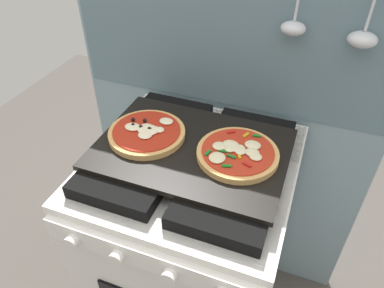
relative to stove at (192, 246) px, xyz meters
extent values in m
cube|color=#7A939E|center=(0.00, 0.34, 0.32)|extent=(1.10, 0.03, 1.55)
cube|color=slate|center=(0.00, 0.32, 0.70)|extent=(1.08, 0.00, 0.56)
ellipsoid|color=silver|center=(0.19, 0.29, 0.73)|extent=(0.07, 0.06, 0.04)
ellipsoid|color=silver|center=(0.38, 0.29, 0.73)|extent=(0.08, 0.07, 0.04)
cube|color=white|center=(0.00, 0.00, -0.02)|extent=(0.60, 0.60, 0.86)
cube|color=black|center=(0.00, 0.00, 0.40)|extent=(0.59, 0.59, 0.01)
cube|color=black|center=(-0.14, 0.00, 0.43)|extent=(0.24, 0.51, 0.04)
cube|color=black|center=(0.14, 0.00, 0.43)|extent=(0.24, 0.51, 0.04)
cube|color=white|center=(0.00, -0.31, 0.35)|extent=(0.58, 0.02, 0.07)
cylinder|color=silver|center=(-0.20, -0.33, 0.35)|extent=(0.04, 0.02, 0.04)
cylinder|color=silver|center=(-0.07, -0.33, 0.35)|extent=(0.04, 0.02, 0.04)
cylinder|color=silver|center=(0.07, -0.33, 0.35)|extent=(0.04, 0.02, 0.04)
cube|color=black|center=(0.00, 0.00, 0.46)|extent=(0.54, 0.38, 0.02)
cylinder|color=tan|center=(-0.14, 0.01, 0.47)|extent=(0.23, 0.23, 0.02)
cylinder|color=#AD2614|center=(-0.14, 0.01, 0.49)|extent=(0.20, 0.20, 0.00)
ellipsoid|color=beige|center=(-0.12, 0.00, 0.49)|extent=(0.04, 0.04, 0.01)
ellipsoid|color=beige|center=(-0.15, 0.01, 0.49)|extent=(0.05, 0.05, 0.01)
ellipsoid|color=beige|center=(-0.18, 0.00, 0.49)|extent=(0.05, 0.04, 0.01)
ellipsoid|color=beige|center=(-0.12, 0.00, 0.49)|extent=(0.03, 0.03, 0.01)
ellipsoid|color=beige|center=(-0.10, 0.06, 0.49)|extent=(0.04, 0.03, 0.01)
ellipsoid|color=beige|center=(-0.13, 0.01, 0.49)|extent=(0.03, 0.03, 0.01)
ellipsoid|color=beige|center=(-0.11, 0.01, 0.49)|extent=(0.03, 0.03, 0.01)
ellipsoid|color=beige|center=(-0.13, -0.03, 0.49)|extent=(0.04, 0.04, 0.01)
ellipsoid|color=beige|center=(-0.13, -0.01, 0.49)|extent=(0.04, 0.05, 0.01)
sphere|color=black|center=(-0.16, 0.04, 0.49)|extent=(0.01, 0.01, 0.01)
sphere|color=black|center=(-0.13, 0.00, 0.49)|extent=(0.01, 0.01, 0.01)
sphere|color=black|center=(-0.19, 0.00, 0.49)|extent=(0.01, 0.01, 0.01)
sphere|color=black|center=(-0.16, 0.00, 0.49)|extent=(0.01, 0.01, 0.01)
sphere|color=black|center=(-0.20, 0.03, 0.49)|extent=(0.01, 0.01, 0.01)
sphere|color=black|center=(-0.13, 0.00, 0.49)|extent=(0.01, 0.01, 0.01)
cylinder|color=tan|center=(0.13, 0.01, 0.47)|extent=(0.23, 0.23, 0.02)
cylinder|color=#B72D19|center=(0.13, 0.01, 0.49)|extent=(0.20, 0.20, 0.00)
ellipsoid|color=beige|center=(0.13, 0.01, 0.49)|extent=(0.04, 0.04, 0.01)
ellipsoid|color=beige|center=(0.11, 0.02, 0.49)|extent=(0.05, 0.04, 0.01)
ellipsoid|color=beige|center=(0.14, 0.00, 0.49)|extent=(0.03, 0.03, 0.01)
ellipsoid|color=beige|center=(0.17, 0.01, 0.49)|extent=(0.04, 0.04, 0.01)
ellipsoid|color=beige|center=(0.16, 0.04, 0.49)|extent=(0.05, 0.04, 0.01)
ellipsoid|color=beige|center=(0.11, 0.00, 0.49)|extent=(0.03, 0.03, 0.01)
ellipsoid|color=beige|center=(0.09, -0.05, 0.49)|extent=(0.04, 0.05, 0.01)
ellipsoid|color=beige|center=(0.08, 0.01, 0.49)|extent=(0.04, 0.04, 0.01)
ellipsoid|color=beige|center=(0.18, -0.01, 0.49)|extent=(0.03, 0.03, 0.01)
cube|color=#19721E|center=(0.06, -0.04, 0.49)|extent=(0.01, 0.03, 0.00)
cube|color=red|center=(0.09, 0.08, 0.49)|extent=(0.02, 0.02, 0.00)
cube|color=#19721E|center=(0.12, -0.07, 0.49)|extent=(0.03, 0.02, 0.00)
cube|color=#19721E|center=(0.15, 0.01, 0.49)|extent=(0.03, 0.01, 0.00)
cube|color=#19721E|center=(0.12, -0.03, 0.49)|extent=(0.02, 0.01, 0.00)
cube|color=gold|center=(0.14, -0.02, 0.49)|extent=(0.02, 0.03, 0.00)
cube|color=gold|center=(0.14, 0.08, 0.49)|extent=(0.02, 0.03, 0.00)
cube|color=#19721E|center=(0.09, -0.01, 0.49)|extent=(0.02, 0.01, 0.00)
cube|color=#19721E|center=(0.17, 0.08, 0.49)|extent=(0.02, 0.01, 0.00)
cube|color=red|center=(0.17, -0.04, 0.49)|extent=(0.03, 0.02, 0.00)
cube|color=red|center=(0.11, 0.00, 0.49)|extent=(0.02, 0.02, 0.00)
camera|label=1|loc=(0.29, -0.74, 1.12)|focal=33.89mm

